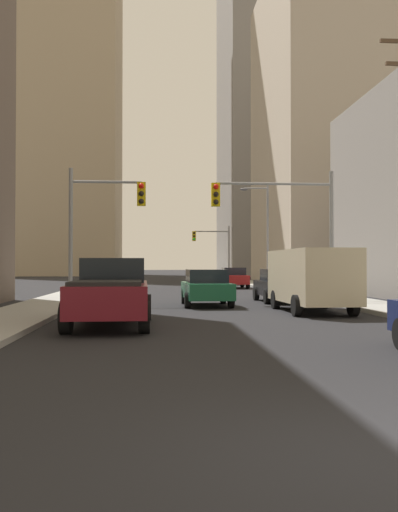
# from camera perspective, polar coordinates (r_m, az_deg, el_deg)

# --- Properties ---
(sidewalk_left) EXTENTS (2.53, 160.00, 0.15)m
(sidewalk_left) POSITION_cam_1_polar(r_m,az_deg,el_deg) (54.96, -8.97, -2.61)
(sidewalk_left) COLOR #9E9E99
(sidewalk_left) RESTS_ON ground
(sidewalk_right) EXTENTS (2.53, 160.00, 0.15)m
(sidewalk_right) POSITION_cam_1_polar(r_m,az_deg,el_deg) (55.47, 4.67, -2.60)
(sidewalk_right) COLOR #9E9E99
(sidewalk_right) RESTS_ON ground
(pickup_truck_maroon) EXTENTS (2.20, 5.44, 1.90)m
(pickup_truck_maroon) POSITION_cam_1_polar(r_m,az_deg,el_deg) (16.19, -8.76, -3.62)
(pickup_truck_maroon) COLOR maroon
(pickup_truck_maroon) RESTS_ON ground
(cargo_van_beige) EXTENTS (2.17, 5.27, 2.26)m
(cargo_van_beige) POSITION_cam_1_polar(r_m,az_deg,el_deg) (21.02, 11.15, -2.03)
(cargo_van_beige) COLOR #C6B793
(cargo_van_beige) RESTS_ON ground
(sedan_green) EXTENTS (1.95, 4.26, 1.52)m
(sedan_green) POSITION_cam_1_polar(r_m,az_deg,el_deg) (23.84, 0.74, -3.15)
(sedan_green) COLOR #195938
(sedan_green) RESTS_ON ground
(sedan_black) EXTENTS (1.95, 4.23, 1.52)m
(sedan_black) POSITION_cam_1_polar(r_m,az_deg,el_deg) (26.52, 8.08, -2.92)
(sedan_black) COLOR black
(sedan_black) RESTS_ON ground
(sedan_red) EXTENTS (1.95, 4.21, 1.52)m
(sedan_red) POSITION_cam_1_polar(r_m,az_deg,el_deg) (42.24, 3.45, -2.18)
(sedan_red) COLOR maroon
(sedan_red) RESTS_ON ground
(traffic_signal_near_left) EXTENTS (3.39, 0.44, 6.00)m
(traffic_signal_near_left) POSITION_cam_1_polar(r_m,az_deg,el_deg) (25.72, -9.54, 4.28)
(traffic_signal_near_left) COLOR gray
(traffic_signal_near_left) RESTS_ON ground
(traffic_signal_near_right) EXTENTS (5.62, 0.44, 6.00)m
(traffic_signal_near_right) POSITION_cam_1_polar(r_m,az_deg,el_deg) (26.22, 7.94, 4.40)
(traffic_signal_near_right) COLOR gray
(traffic_signal_near_right) RESTS_ON ground
(traffic_signal_far_right) EXTENTS (4.12, 0.44, 6.00)m
(traffic_signal_far_right) POSITION_cam_1_polar(r_m,az_deg,el_deg) (62.49, 1.40, 1.24)
(traffic_signal_far_right) COLOR gray
(traffic_signal_far_right) RESTS_ON ground
(street_lamp_right) EXTENTS (2.09, 0.32, 7.50)m
(street_lamp_right) POSITION_cam_1_polar(r_m,az_deg,el_deg) (41.75, 6.45, 2.94)
(street_lamp_right) COLOR gray
(street_lamp_right) RESTS_ON ground
(building_left_far_tower) EXTENTS (23.80, 19.00, 72.17)m
(building_left_far_tower) POSITION_cam_1_polar(r_m,az_deg,el_deg) (104.49, -14.84, 18.32)
(building_left_far_tower) COLOR tan
(building_left_far_tower) RESTS_ON ground
(building_right_mid_block) EXTENTS (14.14, 19.83, 31.04)m
(building_right_mid_block) POSITION_cam_1_polar(r_m,az_deg,el_deg) (60.73, 13.55, 12.26)
(building_right_mid_block) COLOR #B7A893
(building_right_mid_block) RESTS_ON ground
(building_right_far_highrise) EXTENTS (14.88, 22.37, 57.27)m
(building_right_far_highrise) POSITION_cam_1_polar(r_m,az_deg,el_deg) (99.26, 6.90, 14.83)
(building_right_far_highrise) COLOR gray
(building_right_far_highrise) RESTS_ON ground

